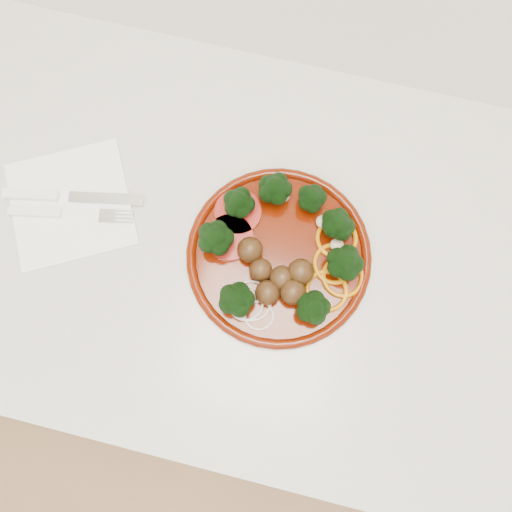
% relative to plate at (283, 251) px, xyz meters
% --- Properties ---
extents(counter, '(2.40, 0.60, 0.90)m').
position_rel_plate_xyz_m(counter, '(-0.25, 0.00, -0.47)').
color(counter, silver).
rests_on(counter, ground).
extents(plate, '(0.26, 0.26, 0.06)m').
position_rel_plate_xyz_m(plate, '(0.00, 0.00, 0.00)').
color(plate, '#4C1002').
rests_on(plate, counter).
extents(napkin, '(0.23, 0.23, 0.00)m').
position_rel_plate_xyz_m(napkin, '(-0.31, -0.00, -0.02)').
color(napkin, white).
rests_on(napkin, counter).
extents(knife, '(0.20, 0.05, 0.01)m').
position_rel_plate_xyz_m(knife, '(-0.34, 0.00, -0.01)').
color(knife, silver).
rests_on(knife, napkin).
extents(fork, '(0.18, 0.05, 0.01)m').
position_rel_plate_xyz_m(fork, '(-0.33, -0.02, -0.01)').
color(fork, white).
rests_on(fork, napkin).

